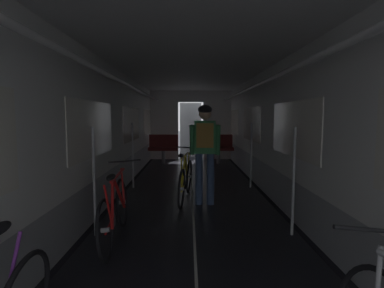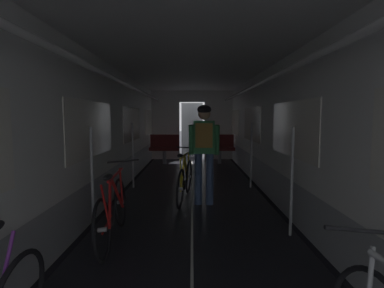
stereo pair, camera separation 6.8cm
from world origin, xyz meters
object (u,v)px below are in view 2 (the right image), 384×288
(bench_seat_far_right, at_px, (219,146))
(bicycle_yellow_in_aisle, at_px, (185,180))
(person_cyclist_aisle, at_px, (204,143))
(bicycle_red, at_px, (113,210))
(bench_seat_far_left, at_px, (165,146))

(bench_seat_far_right, height_order, bicycle_yellow_in_aisle, bench_seat_far_right)
(person_cyclist_aisle, distance_m, bicycle_yellow_in_aisle, 0.81)
(bicycle_yellow_in_aisle, bearing_deg, bicycle_red, -115.36)
(bench_seat_far_right, height_order, bicycle_red, bench_seat_far_right)
(bicycle_red, bearing_deg, bicycle_yellow_in_aisle, 64.64)
(bench_seat_far_right, distance_m, bicycle_yellow_in_aisle, 4.49)
(bench_seat_far_right, distance_m, person_cyclist_aisle, 4.71)
(bench_seat_far_left, height_order, bicycle_red, bench_seat_far_left)
(person_cyclist_aisle, relative_size, bicycle_yellow_in_aisle, 1.03)
(bicycle_yellow_in_aisle, bearing_deg, person_cyclist_aisle, -38.39)
(bicycle_yellow_in_aisle, bearing_deg, bench_seat_far_left, 100.04)
(bicycle_red, height_order, bicycle_yellow_in_aisle, bicycle_red)
(bicycle_red, xyz_separation_m, person_cyclist_aisle, (1.18, 1.51, 0.69))
(bench_seat_far_left, distance_m, bench_seat_far_right, 1.80)
(person_cyclist_aisle, height_order, bicycle_yellow_in_aisle, person_cyclist_aisle)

